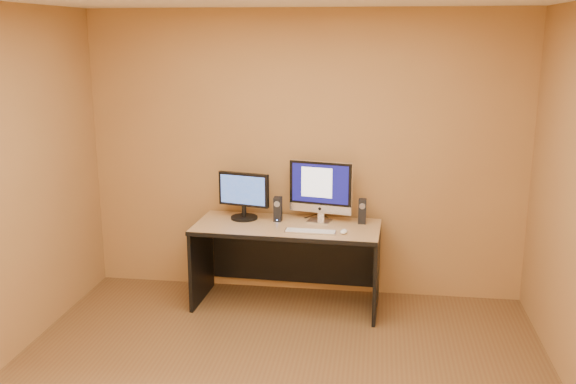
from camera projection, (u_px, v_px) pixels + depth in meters
name	position (u px, v px, depth m)	size (l,w,h in m)	color
walls	(266.00, 215.00, 3.92)	(4.00, 4.00, 2.60)	#9F7340
desk	(287.00, 266.00, 5.69)	(1.61, 0.71, 0.75)	tan
imac	(320.00, 191.00, 5.66)	(0.58, 0.21, 0.56)	silver
second_monitor	(244.00, 196.00, 5.76)	(0.48, 0.24, 0.42)	black
speaker_left	(278.00, 209.00, 5.71)	(0.07, 0.07, 0.22)	black
speaker_right	(362.00, 211.00, 5.64)	(0.07, 0.07, 0.22)	black
keyboard	(310.00, 231.00, 5.40)	(0.43, 0.12, 0.02)	#B7B6BB
mouse	(344.00, 231.00, 5.37)	(0.06, 0.10, 0.04)	white
cable_a	(327.00, 218.00, 5.82)	(0.01, 0.01, 0.22)	black
cable_b	(311.00, 216.00, 5.88)	(0.01, 0.01, 0.18)	black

